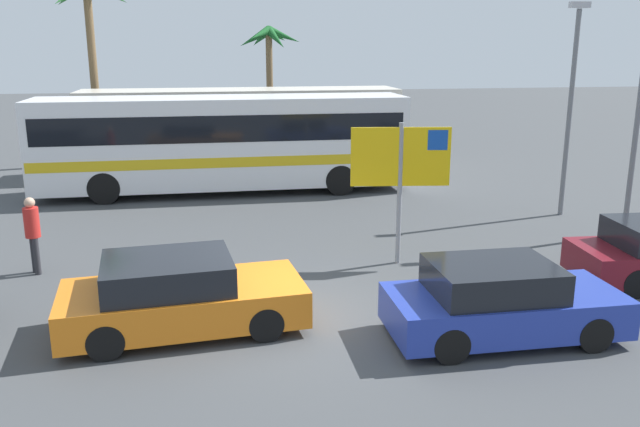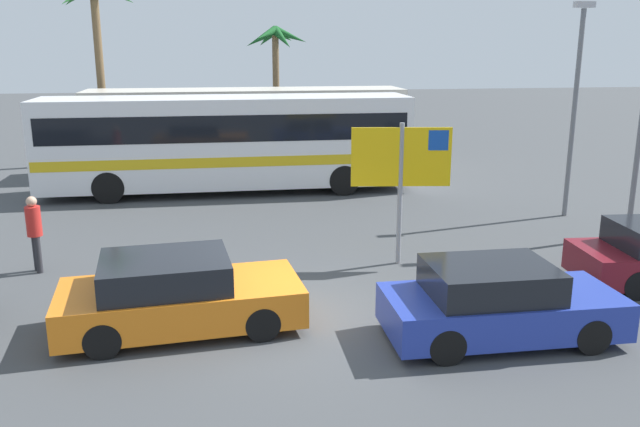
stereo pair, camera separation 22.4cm
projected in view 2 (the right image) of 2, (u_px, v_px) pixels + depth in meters
ground at (299, 318)px, 11.97m from camera, size 120.00×120.00×0.00m
bus_front_coach at (227, 139)px, 21.81m from camera, size 12.10×2.49×3.17m
bus_rear_coach at (247, 125)px, 25.50m from camera, size 12.10×2.49×3.17m
ferry_sign at (403, 163)px, 14.41m from camera, size 2.19×0.35×3.20m
car_orange at (177, 295)px, 11.39m from camera, size 4.30×2.25×1.32m
car_blue at (498, 303)px, 11.01m from camera, size 3.93×1.74×1.32m
pedestrian_crossing_lot at (34, 228)px, 14.18m from camera, size 0.32×0.32×1.70m
lamp_post_right_side at (575, 101)px, 18.33m from camera, size 0.56×0.20×5.96m
palm_tree_seaside at (275, 49)px, 31.66m from camera, size 3.09×2.87×5.70m
palm_tree_inland at (95, 19)px, 26.09m from camera, size 3.18×3.46×7.39m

